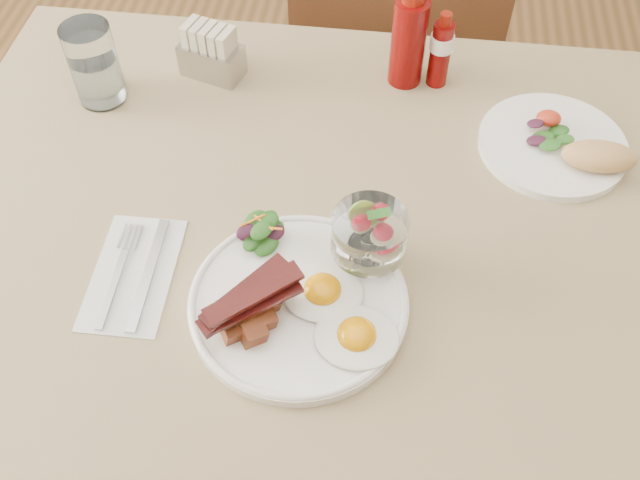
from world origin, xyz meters
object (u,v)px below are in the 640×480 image
table (373,260)px  water_glass (95,68)px  ketchup_bottle (408,40)px  sugar_caddy (211,54)px  main_plate (298,303)px  second_plate (564,147)px  fruit_cup (370,234)px  chair_far (393,59)px  hot_sauce_bottle (441,51)px

table → water_glass: water_glass is taller
ketchup_bottle → sugar_caddy: ketchup_bottle is taller
table → ketchup_bottle: size_ratio=8.04×
main_plate → ketchup_bottle: size_ratio=1.69×
water_glass → main_plate: bearing=-44.0°
main_plate → ketchup_bottle: (0.11, 0.47, 0.07)m
water_glass → second_plate: bearing=-3.0°
table → ketchup_bottle: 0.36m
fruit_cup → sugar_caddy: size_ratio=0.89×
main_plate → second_plate: size_ratio=1.23×
chair_far → second_plate: 0.61m
table → ketchup_bottle: ketchup_bottle is taller
main_plate → water_glass: size_ratio=2.13×
water_glass → table: bearing=-24.4°
second_plate → ketchup_bottle: bearing=149.7°
table → fruit_cup: 0.18m
chair_far → second_plate: chair_far is taller
main_plate → hot_sauce_bottle: 0.50m
fruit_cup → hot_sauce_bottle: (0.08, 0.39, -0.01)m
second_plate → sugar_caddy: 0.58m
sugar_caddy → water_glass: (-0.17, -0.08, 0.02)m
fruit_cup → hot_sauce_bottle: size_ratio=0.75×
second_plate → ketchup_bottle: 0.29m
water_glass → sugar_caddy: bearing=26.0°
table → main_plate: size_ratio=4.75×
chair_far → water_glass: (-0.46, -0.45, 0.28)m
main_plate → ketchup_bottle: bearing=76.8°
ketchup_bottle → fruit_cup: bearing=-94.1°
water_glass → chair_far: bearing=44.5°
main_plate → hot_sauce_bottle: (0.16, 0.47, 0.06)m
fruit_cup → hot_sauce_bottle: hot_sauce_bottle is taller
table → hot_sauce_bottle: bearing=76.7°
sugar_caddy → water_glass: bearing=-136.6°
main_plate → ketchup_bottle: ketchup_bottle is taller
fruit_cup → sugar_caddy: (-0.29, 0.37, -0.03)m
fruit_cup → water_glass: (-0.45, 0.29, -0.01)m
table → water_glass: size_ratio=10.11×
table → second_plate: bearing=32.5°
table → fruit_cup: (-0.01, -0.08, 0.16)m
second_plate → chair_far: bearing=118.5°
main_plate → sugar_caddy: 0.49m
hot_sauce_bottle → sugar_caddy: (-0.37, -0.02, -0.02)m
fruit_cup → ketchup_bottle: ketchup_bottle is taller
second_plate → sugar_caddy: size_ratio=2.04×
table → second_plate: second_plate is taller
chair_far → water_glass: 0.71m
second_plate → water_glass: bearing=177.0°
chair_far → main_plate: (-0.09, -0.82, 0.24)m
hot_sauce_bottle → chair_far: bearing=102.0°
table → second_plate: 0.33m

